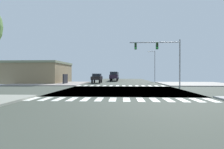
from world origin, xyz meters
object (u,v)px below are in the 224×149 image
at_px(traffic_signal_mast, 160,52).
at_px(street_lamp, 154,63).
at_px(sedan_nearside_1, 97,77).
at_px(suv_leading_3, 114,76).
at_px(bank_building, 37,72).
at_px(suv_farside_1, 115,75).
at_px(suv_crossing_2, 116,75).

xyz_separation_m(traffic_signal_mast, street_lamp, (1.63, 14.84, -0.86)).
bearing_deg(sedan_nearside_1, street_lamp, -150.29).
bearing_deg(street_lamp, sedan_nearside_1, -150.29).
distance_m(sedan_nearside_1, suv_leading_3, 8.77).
distance_m(traffic_signal_mast, bank_building, 24.67).
bearing_deg(street_lamp, traffic_signal_mast, -96.28).
bearing_deg(bank_building, suv_farside_1, 41.63).
bearing_deg(suv_leading_3, traffic_signal_mast, 115.90).
height_order(street_lamp, suv_farside_1, street_lamp).
relative_size(sedan_nearside_1, suv_crossing_2, 0.93).
distance_m(suv_farside_1, suv_leading_3, 5.71).
bearing_deg(suv_crossing_2, bank_building, 57.79).
xyz_separation_m(sedan_nearside_1, suv_crossing_2, (3.00, 24.66, 0.28)).
relative_size(traffic_signal_mast, street_lamp, 1.06).
bearing_deg(suv_leading_3, street_lamp, 172.94).
bearing_deg(suv_crossing_2, suv_leading_3, 90.00).
bearing_deg(bank_building, street_lamp, 15.25).
distance_m(bank_building, suv_crossing_2, 28.76).
xyz_separation_m(traffic_signal_mast, suv_farside_1, (-7.77, 21.71, -3.83)).
xyz_separation_m(bank_building, suv_leading_3, (15.32, 7.91, -0.72)).
bearing_deg(traffic_signal_mast, sedan_nearside_1, 144.22).
distance_m(sedan_nearside_1, suv_farside_1, 14.28).
distance_m(street_lamp, suv_crossing_2, 20.16).
height_order(suv_farside_1, suv_leading_3, same).
distance_m(street_lamp, suv_leading_3, 9.93).
bearing_deg(bank_building, suv_crossing_2, 57.79).
relative_size(traffic_signal_mast, suv_farside_1, 1.66).
height_order(traffic_signal_mast, suv_crossing_2, traffic_signal_mast).
bearing_deg(bank_building, suv_leading_3, 27.29).
height_order(traffic_signal_mast, bank_building, traffic_signal_mast).
xyz_separation_m(suv_farside_1, suv_crossing_2, (0.00, 10.70, 0.00)).
height_order(sedan_nearside_1, suv_crossing_2, suv_crossing_2).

